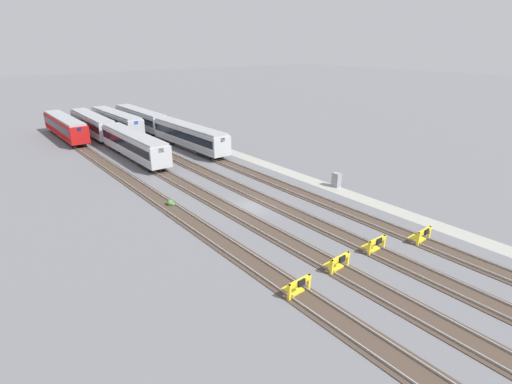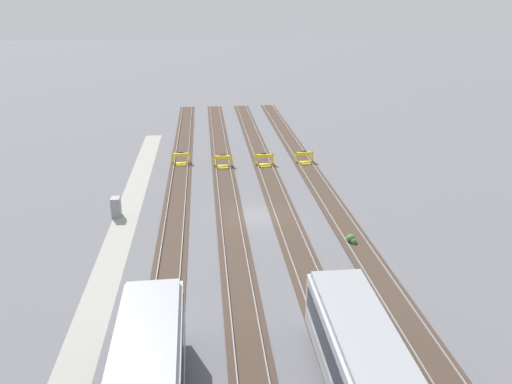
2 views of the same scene
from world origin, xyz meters
The scene contains 18 objects.
ground_plane centered at (0.00, 0.00, 0.00)m, with size 400.00×400.00×0.00m, color slate.
service_walkway centered at (0.00, -10.47, 0.00)m, with size 54.00×2.00×0.01m, color #9E9E93.
rail_track_nearest centered at (0.00, -6.54, 0.04)m, with size 90.00×2.23×0.21m.
rail_track_near_inner centered at (0.00, -2.18, 0.04)m, with size 90.00×2.24×0.21m.
rail_track_middle centered at (0.00, 2.18, 0.04)m, with size 90.00×2.24×0.21m.
rail_track_far_inner centered at (0.00, 6.54, 0.04)m, with size 90.00×2.23×0.21m.
subway_car_front_row_leftmost centered at (24.09, -6.52, 2.04)m, with size 18.05×3.14×3.70m.
subway_car_front_row_left_inner centered at (43.26, 6.49, 2.04)m, with size 18.02×2.94×3.70m.
subway_car_front_row_centre centered at (43.05, -2.12, 2.04)m, with size 18.05×3.20×3.70m.
subway_car_front_row_right_inner centered at (24.09, 2.23, 2.04)m, with size 18.02×2.96×3.70m.
subway_car_front_row_rightmost centered at (42.85, 2.14, 2.04)m, with size 18.06×3.21×3.70m.
subway_car_back_row_leftmost centered at (42.72, -6.58, 2.04)m, with size 18.01×2.90×3.70m.
bumper_stop_nearest_track centered at (-14.39, -6.53, 0.51)m, with size 1.38×2.01×1.22m.
bumper_stop_near_inner_track centered at (-13.00, -2.18, 0.51)m, with size 1.34×2.00×1.22m.
bumper_stop_middle_track centered at (-13.04, 2.19, 0.51)m, with size 1.38×2.01×1.22m.
bumper_stop_far_inner_track centered at (-13.42, 6.55, 0.51)m, with size 1.38×2.01×1.22m.
electrical_cabinet centered at (-1.18, -11.22, 0.80)m, with size 0.90×0.73×1.60m.
weed_clump centered at (5.33, 6.20, 0.24)m, with size 0.92×0.70×0.64m.
Camera 1 is at (-29.19, 22.21, 15.37)m, focal length 28.00 mm.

